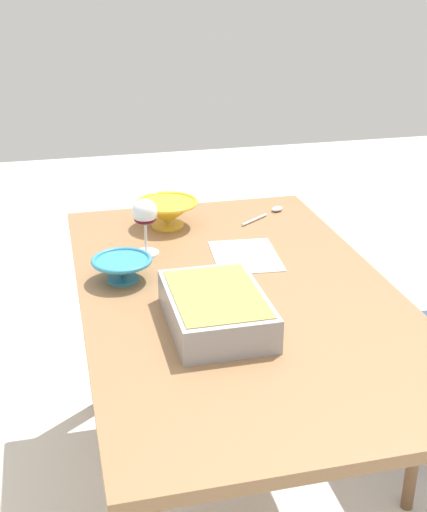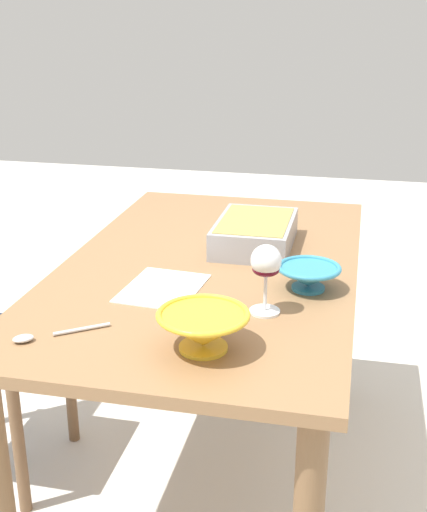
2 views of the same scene
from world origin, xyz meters
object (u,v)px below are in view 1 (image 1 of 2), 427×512
dining_table (237,327)px  casserole_dish (216,307)px  small_bowl (167,212)px  napkin (245,256)px  wine_glass (145,216)px  serving_spoon (270,212)px  mixing_bowl (122,267)px

dining_table → casserole_dish: bearing=148.9°
dining_table → small_bowl: 0.52m
napkin → wine_glass: bearing=73.1°
serving_spoon → napkin: (-0.31, 0.17, -0.01)m
serving_spoon → napkin: serving_spoon is taller
casserole_dish → napkin: (0.36, -0.17, -0.04)m
wine_glass → mixing_bowl: wine_glass is taller
small_bowl → serving_spoon: size_ratio=1.07×
mixing_bowl → napkin: 0.36m
dining_table → mixing_bowl: bearing=65.8°
dining_table → wine_glass: (0.28, 0.19, 0.22)m
napkin → mixing_bowl: bearing=101.9°
casserole_dish → mixing_bowl: bearing=32.4°
mixing_bowl → casserole_dish: bearing=-147.6°
serving_spoon → casserole_dish: bearing=152.7°
wine_glass → serving_spoon: bearing=-62.4°
dining_table → casserole_dish: casserole_dish is taller
mixing_bowl → small_bowl: (0.36, -0.18, 0.01)m
wine_glass → casserole_dish: bearing=-167.8°
mixing_bowl → small_bowl: bearing=-27.0°
casserole_dish → serving_spoon: casserole_dish is taller
dining_table → small_bowl: bearing=11.1°
casserole_dish → serving_spoon: (0.67, -0.35, -0.04)m
wine_glass → mixing_bowl: size_ratio=1.03×
casserole_dish → small_bowl: 0.64m
wine_glass → casserole_dish: wine_glass is taller
mixing_bowl → small_bowl: size_ratio=0.83×
wine_glass → small_bowl: size_ratio=0.86×
dining_table → serving_spoon: size_ratio=7.50×
casserole_dish → mixing_bowl: 0.34m
small_bowl → napkin: (-0.28, -0.17, -0.05)m
mixing_bowl → serving_spoon: bearing=-53.8°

